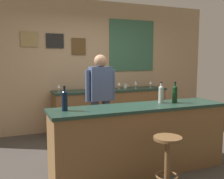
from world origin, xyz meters
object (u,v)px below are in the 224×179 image
at_px(wine_bottle_b, 161,94).
at_px(wine_glass_d, 136,83).
at_px(wine_bottle_a, 65,100).
at_px(wine_bottle_c, 175,93).
at_px(wine_glass_b, 98,84).
at_px(bartender, 100,96).
at_px(wine_glass_c, 119,84).
at_px(wine_glass_e, 151,83).
at_px(wine_glass_a, 59,86).
at_px(coffee_mug, 125,86).
at_px(bar_stool, 167,156).

height_order(wine_bottle_b, wine_glass_d, wine_bottle_b).
relative_size(wine_bottle_a, wine_bottle_c, 1.00).
bearing_deg(wine_bottle_a, wine_glass_b, 60.73).
bearing_deg(wine_bottle_c, bartender, 129.04).
distance_m(wine_bottle_c, wine_glass_c, 2.02).
height_order(wine_bottle_c, wine_glass_c, wine_bottle_c).
height_order(wine_bottle_a, wine_glass_b, wine_bottle_a).
xyz_separation_m(bartender, wine_glass_e, (1.58, 1.04, 0.07)).
bearing_deg(wine_glass_d, bartender, -138.76).
height_order(wine_bottle_a, wine_bottle_c, same).
height_order(wine_glass_a, wine_glass_c, same).
bearing_deg(wine_bottle_a, wine_bottle_c, -1.22).
xyz_separation_m(wine_bottle_c, coffee_mug, (0.21, 2.11, -0.11)).
distance_m(wine_glass_a, wine_glass_b, 0.86).
xyz_separation_m(wine_glass_b, coffee_mug, (0.64, 0.01, -0.06)).
distance_m(bartender, wine_bottle_b, 1.08).
height_order(bar_stool, wine_glass_b, wine_glass_b).
distance_m(bar_stool, wine_glass_c, 2.83).
distance_m(wine_bottle_a, wine_glass_d, 2.83).
distance_m(wine_bottle_c, wine_glass_d, 2.07).
xyz_separation_m(bar_stool, wine_glass_d, (1.01, 2.71, 0.55)).
height_order(bartender, wine_bottle_c, bartender).
xyz_separation_m(bar_stool, wine_glass_c, (0.60, 2.71, 0.55)).
height_order(wine_glass_b, wine_glass_e, same).
bearing_deg(coffee_mug, wine_glass_b, -178.68).
xyz_separation_m(bartender, wine_glass_a, (-0.50, 1.04, 0.07)).
relative_size(wine_bottle_c, wine_glass_c, 1.97).
bearing_deg(wine_glass_d, wine_glass_b, 175.63).
bearing_deg(bar_stool, wine_glass_e, 62.98).
distance_m(bar_stool, wine_bottle_c, 1.08).
bearing_deg(wine_bottle_c, wine_bottle_b, 159.71).
xyz_separation_m(bar_stool, wine_bottle_b, (0.39, 0.75, 0.60)).
height_order(bartender, wine_bottle_b, bartender).
xyz_separation_m(bar_stool, wine_glass_e, (1.37, 2.69, 0.55)).
bearing_deg(wine_bottle_a, wine_bottle_b, 1.45).
distance_m(wine_bottle_b, wine_bottle_c, 0.20).
relative_size(wine_bottle_a, wine_glass_e, 1.97).
relative_size(wine_bottle_a, wine_glass_b, 1.97).
xyz_separation_m(bartender, wine_bottle_b, (0.60, -0.90, 0.12)).
bearing_deg(wine_glass_b, wine_bottle_b, -83.21).
xyz_separation_m(wine_glass_e, coffee_mug, (-0.58, 0.11, -0.06)).
bearing_deg(coffee_mug, wine_glass_a, -175.90).
xyz_separation_m(wine_bottle_a, wine_bottle_c, (1.58, -0.03, 0.00)).
relative_size(wine_bottle_a, wine_glass_d, 1.97).
relative_size(wine_glass_c, wine_glass_d, 1.00).
distance_m(wine_glass_d, coffee_mug, 0.24).
xyz_separation_m(wine_glass_b, wine_glass_c, (0.45, -0.07, 0.00)).
relative_size(wine_bottle_b, wine_glass_c, 1.97).
bearing_deg(wine_glass_e, bartender, -146.67).
bearing_deg(coffee_mug, wine_bottle_a, -130.91).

